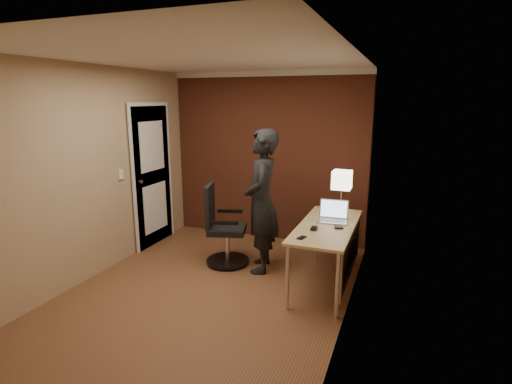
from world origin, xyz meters
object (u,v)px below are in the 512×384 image
Objects in this scene: desk_lamp at (342,181)px; person at (262,201)px; office_chair at (222,230)px; wallet at (339,227)px; desk at (333,236)px; mouse at (314,228)px; phone at (302,238)px; laptop at (333,215)px.

person is (-0.91, -0.33, -0.27)m from desk_lamp.
desk_lamp is at bearing 13.55° from office_chair.
wallet is at bearing -82.45° from desk_lamp.
mouse is at bearing -126.42° from desk.
desk is at bearing 53.79° from mouse.
office_chair is at bearing 166.85° from phone.
desk is at bearing -77.78° from laptop.
mouse is (-0.17, -0.23, 0.14)m from desk.
mouse is (-0.16, -0.72, -0.40)m from desk_lamp.
desk is 0.60m from phone.
person is (-0.98, 0.23, 0.14)m from wallet.
desk_lamp is 4.65× the size of phone.
wallet is (0.11, -0.25, -0.05)m from laptop.
mouse is at bearing -145.04° from wallet.
office_chair reaches higher than phone.
phone is 1.42m from office_chair.
laptop is at bearing 75.38° from person.
laptop is at bearing 113.05° from wallet.
desk is 4.33× the size of laptop.
mouse is 0.85m from person.
mouse is at bearing -102.64° from desk_lamp.
laptop reaches higher than phone.
person is (0.53, 0.02, 0.43)m from office_chair.
desk_lamp is 0.84m from mouse.
laptop is 3.15× the size of wallet.
wallet is (0.30, 0.47, 0.01)m from phone.
desk is at bearing 136.42° from wallet.
desk_lamp is at bearing 77.57° from mouse.
desk is 1.46m from office_chair.
desk is 0.17m from wallet.
person reaches higher than wallet.
laptop is (-0.03, -0.30, -0.35)m from desk_lamp.
person reaches higher than office_chair.
office_chair reaches higher than laptop.
office_chair is at bearing -166.45° from desk_lamp.
desk is 2.80× the size of desk_lamp.
phone is at bearing -122.12° from wallet.
desk_lamp is 1.00m from person.
laptop is 0.28m from wallet.
desk is 0.27m from laptop.
desk_lamp reaches higher than wallet.
office_chair is (-1.44, -0.35, -0.69)m from desk_lamp.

